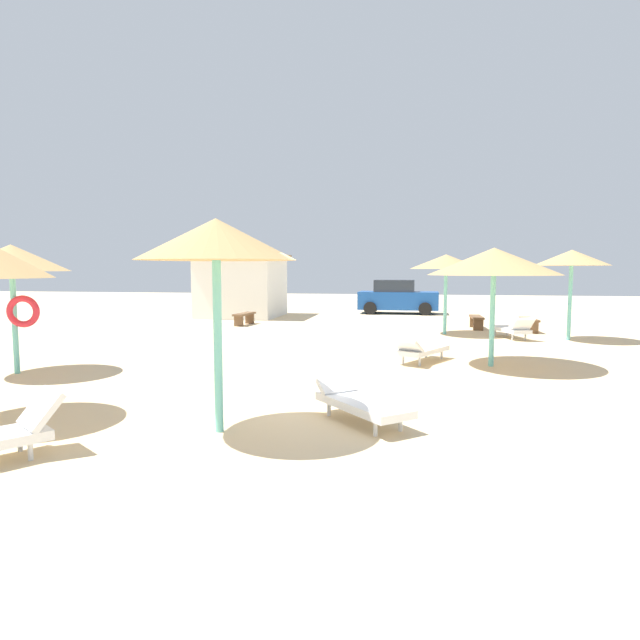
{
  "coord_description": "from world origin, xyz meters",
  "views": [
    {
      "loc": [
        1.93,
        -8.23,
        2.29
      ],
      "look_at": [
        0.0,
        3.0,
        1.2
      ],
      "focal_mm": 30.28,
      "sensor_mm": 36.0,
      "label": 1
    }
  ],
  "objects_px": {
    "lounger_4": "(512,329)",
    "beach_cabana": "(242,285)",
    "parasol_1": "(494,262)",
    "parasol_3": "(11,260)",
    "lounger_1": "(420,350)",
    "parasol_4": "(572,258)",
    "bench_2": "(476,320)",
    "parasol_6": "(446,262)",
    "bench_1": "(529,322)",
    "lounger_0": "(358,400)",
    "parked_car": "(397,297)",
    "bench_0": "(244,316)",
    "parasol_0": "(216,241)"
  },
  "relations": [
    {
      "from": "parasol_4",
      "to": "parked_car",
      "type": "xyz_separation_m",
      "value": [
        -5.7,
        9.5,
        -1.79
      ]
    },
    {
      "from": "beach_cabana",
      "to": "lounger_1",
      "type": "bearing_deg",
      "value": -54.37
    },
    {
      "from": "lounger_4",
      "to": "beach_cabana",
      "type": "bearing_deg",
      "value": 150.38
    },
    {
      "from": "lounger_0",
      "to": "parked_car",
      "type": "relative_size",
      "value": 0.46
    },
    {
      "from": "parasol_4",
      "to": "parasol_1",
      "type": "bearing_deg",
      "value": -120.81
    },
    {
      "from": "lounger_1",
      "to": "parked_car",
      "type": "bearing_deg",
      "value": 93.82
    },
    {
      "from": "parked_car",
      "to": "parasol_6",
      "type": "bearing_deg",
      "value": -77.53
    },
    {
      "from": "lounger_1",
      "to": "bench_2",
      "type": "distance_m",
      "value": 8.17
    },
    {
      "from": "parasol_3",
      "to": "parasol_4",
      "type": "relative_size",
      "value": 0.97
    },
    {
      "from": "lounger_1",
      "to": "parked_car",
      "type": "distance_m",
      "value": 14.48
    },
    {
      "from": "parasol_3",
      "to": "parasol_4",
      "type": "height_order",
      "value": "parasol_4"
    },
    {
      "from": "parked_car",
      "to": "lounger_1",
      "type": "bearing_deg",
      "value": -86.18
    },
    {
      "from": "parasol_6",
      "to": "lounger_1",
      "type": "xyz_separation_m",
      "value": [
        -0.92,
        -5.92,
        -2.2
      ]
    },
    {
      "from": "parasol_6",
      "to": "bench_0",
      "type": "relative_size",
      "value": 1.81
    },
    {
      "from": "parasol_4",
      "to": "lounger_0",
      "type": "xyz_separation_m",
      "value": [
        -5.74,
        -10.29,
        -2.3
      ]
    },
    {
      "from": "bench_0",
      "to": "lounger_4",
      "type": "bearing_deg",
      "value": -14.71
    },
    {
      "from": "bench_2",
      "to": "beach_cabana",
      "type": "distance_m",
      "value": 11.15
    },
    {
      "from": "parasol_3",
      "to": "parasol_4",
      "type": "distance_m",
      "value": 15.59
    },
    {
      "from": "parasol_1",
      "to": "parasol_3",
      "type": "relative_size",
      "value": 1.08
    },
    {
      "from": "lounger_4",
      "to": "parasol_6",
      "type": "bearing_deg",
      "value": 158.79
    },
    {
      "from": "parasol_3",
      "to": "beach_cabana",
      "type": "relative_size",
      "value": 0.67
    },
    {
      "from": "parasol_4",
      "to": "bench_2",
      "type": "relative_size",
      "value": 1.91
    },
    {
      "from": "parasol_3",
      "to": "lounger_0",
      "type": "relative_size",
      "value": 1.52
    },
    {
      "from": "parasol_1",
      "to": "parked_car",
      "type": "bearing_deg",
      "value": 100.02
    },
    {
      "from": "parasol_3",
      "to": "bench_0",
      "type": "xyz_separation_m",
      "value": [
        1.78,
        10.65,
        -2.13
      ]
    },
    {
      "from": "parasol_6",
      "to": "lounger_0",
      "type": "xyz_separation_m",
      "value": [
        -1.92,
        -11.28,
        -2.2
      ]
    },
    {
      "from": "parasol_4",
      "to": "parasol_3",
      "type": "bearing_deg",
      "value": -149.7
    },
    {
      "from": "parasol_1",
      "to": "parasol_4",
      "type": "xyz_separation_m",
      "value": [
        3.1,
        5.2,
        0.17
      ]
    },
    {
      "from": "parasol_0",
      "to": "lounger_1",
      "type": "height_order",
      "value": "parasol_0"
    },
    {
      "from": "lounger_4",
      "to": "lounger_0",
      "type": "bearing_deg",
      "value": -111.1
    },
    {
      "from": "parasol_1",
      "to": "bench_0",
      "type": "relative_size",
      "value": 1.98
    },
    {
      "from": "lounger_0",
      "to": "lounger_1",
      "type": "xyz_separation_m",
      "value": [
        1.0,
        5.35,
        -0.0
      ]
    },
    {
      "from": "parasol_3",
      "to": "bench_1",
      "type": "relative_size",
      "value": 1.85
    },
    {
      "from": "parasol_6",
      "to": "parked_car",
      "type": "height_order",
      "value": "parasol_6"
    },
    {
      "from": "lounger_0",
      "to": "bench_0",
      "type": "bearing_deg",
      "value": 114.45
    },
    {
      "from": "parasol_6",
      "to": "bench_1",
      "type": "height_order",
      "value": "parasol_6"
    },
    {
      "from": "parasol_1",
      "to": "beach_cabana",
      "type": "relative_size",
      "value": 0.72
    },
    {
      "from": "parasol_1",
      "to": "parked_car",
      "type": "distance_m",
      "value": 15.02
    },
    {
      "from": "bench_0",
      "to": "parked_car",
      "type": "distance_m",
      "value": 9.01
    },
    {
      "from": "parked_car",
      "to": "parasol_0",
      "type": "bearing_deg",
      "value": -95.26
    },
    {
      "from": "parasol_6",
      "to": "bench_1",
      "type": "relative_size",
      "value": 1.83
    },
    {
      "from": "parasol_1",
      "to": "parasol_3",
      "type": "bearing_deg",
      "value": -165.58
    },
    {
      "from": "lounger_1",
      "to": "parked_car",
      "type": "xyz_separation_m",
      "value": [
        -0.96,
        14.44,
        0.51
      ]
    },
    {
      "from": "parasol_4",
      "to": "parasol_6",
      "type": "distance_m",
      "value": 3.94
    },
    {
      "from": "parasol_6",
      "to": "lounger_0",
      "type": "relative_size",
      "value": 1.5
    },
    {
      "from": "bench_1",
      "to": "bench_2",
      "type": "distance_m",
      "value": 1.89
    },
    {
      "from": "bench_2",
      "to": "parked_car",
      "type": "relative_size",
      "value": 0.37
    },
    {
      "from": "parasol_4",
      "to": "parasol_0",
      "type": "bearing_deg",
      "value": -124.25
    },
    {
      "from": "parasol_6",
      "to": "bench_1",
      "type": "bearing_deg",
      "value": 22.46
    },
    {
      "from": "lounger_0",
      "to": "parasol_4",
      "type": "bearing_deg",
      "value": 60.87
    }
  ]
}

